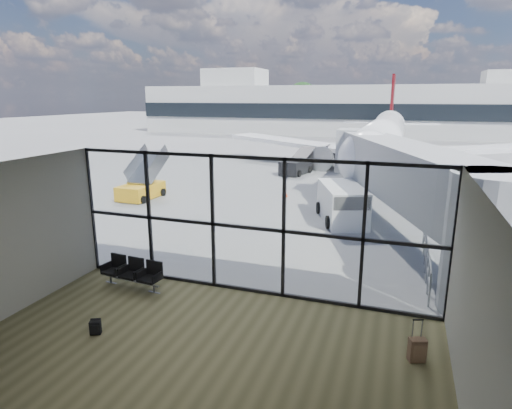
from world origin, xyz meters
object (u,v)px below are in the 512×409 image
Objects in this scene: airliner at (383,138)px; mobile_stairs at (142,189)px; belt_loader at (296,166)px; seating_row at (134,271)px; service_van at (342,203)px; suitcase at (417,350)px; backpack at (95,327)px.

mobile_stairs is at bearing -127.46° from airliner.
mobile_stairs is (-7.12, -11.73, -0.07)m from belt_loader.
service_van is at bearing 67.04° from seating_row.
seating_row is 2.09× the size of suitcase.
suitcase is at bearing -84.85° from airliner.
belt_loader is 13.73m from mobile_stairs.
mobile_stairs is (-12.69, 1.10, -0.34)m from service_van.
suitcase is 26.02m from belt_loader.
mobile_stairs is (-16.12, 12.68, 0.29)m from suitcase.
airliner reaches higher than backpack.
seating_row is 0.48× the size of service_van.
mobile_stairs reaches higher than service_van.
airliner is at bearing 55.25° from backpack.
seating_row is 5.26× the size of backpack.
service_van is 12.74m from mobile_stairs.
seating_row is at bearing -138.88° from service_van.
belt_loader is (-5.56, 12.83, -0.27)m from service_van.
belt_loader is at bearing 67.17° from backpack.
seating_row is at bearing 151.01° from suitcase.
backpack is at bearing -130.27° from service_van.
mobile_stairs is at bearing 121.75° from suitcase.
service_van is 1.01× the size of belt_loader.
suitcase reaches higher than seating_row.
belt_loader is at bearing 93.09° from service_van.
suitcase reaches higher than backpack.
suitcase is at bearing -3.37° from seating_row.
belt_loader is 1.25× the size of mobile_stairs.
backpack is 13.95m from service_van.
airliner reaches higher than seating_row.
seating_row is 0.07× the size of airliner.
airliner is at bearing 82.95° from seating_row.
belt_loader is (-0.82, 25.93, 0.48)m from backpack.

